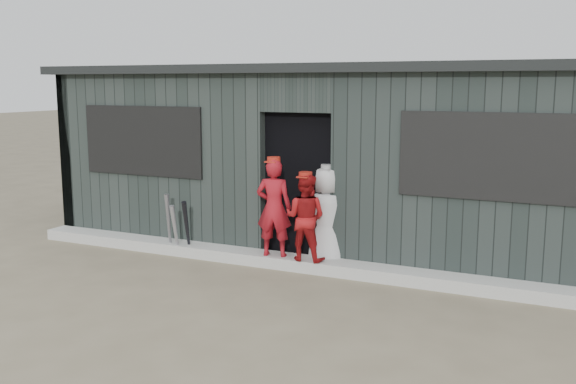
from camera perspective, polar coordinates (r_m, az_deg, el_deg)
The scene contains 9 objects.
ground at distance 6.89m, azimuth -6.40°, elevation -10.53°, with size 80.00×80.00×0.00m, color #695E48.
curb at distance 8.40m, azimuth 0.06°, elevation -6.22°, with size 8.00×0.36×0.15m, color #ABABA6.
bat_left at distance 8.99m, azimuth -9.99°, elevation -3.37°, with size 0.07×0.07×0.74m, color #97969E.
bat_mid at distance 9.14m, azimuth -10.55°, elevation -2.78°, with size 0.07×0.07×0.86m, color gray.
bat_right at distance 8.94m, azimuth -8.97°, elevation -3.19°, with size 0.07×0.07×0.83m, color black.
player_red_left at distance 8.26m, azimuth -1.26°, elevation -1.41°, with size 0.46×0.30×1.27m, color maroon.
player_red_right at distance 8.08m, azimuth 1.55°, elevation -2.27°, with size 0.54×0.42×1.11m, color maroon.
player_grey_back at distance 8.32m, azimuth 3.48°, elevation -2.23°, with size 0.64×0.42×1.32m, color #BABABA.
dugout at distance 9.69m, azimuth 4.24°, elevation 3.20°, with size 8.30×3.30×2.62m.
Camera 1 is at (3.38, -5.51, 2.37)m, focal length 40.00 mm.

